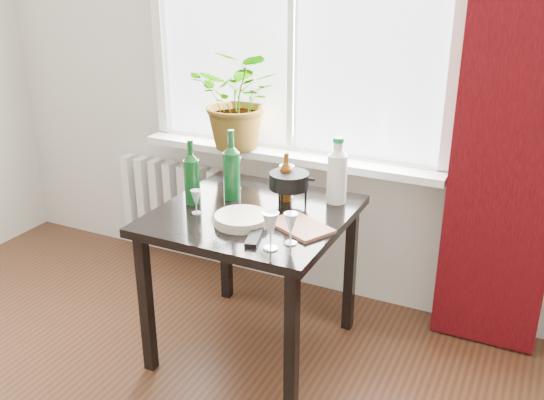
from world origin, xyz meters
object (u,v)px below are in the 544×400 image
at_px(wineglass_front_right, 271,231).
at_px(plate_stack, 242,219).
at_px(wineglass_front_left, 196,202).
at_px(bottle_amber, 286,177).
at_px(cleaning_bottle, 337,169).
at_px(tv_remote, 254,237).
at_px(cutting_board, 300,226).
at_px(table, 253,229).
at_px(potted_plant, 240,99).
at_px(wineglass_back_center, 287,182).
at_px(wine_bottle_left, 192,172).
at_px(fondue_pot, 289,188).
at_px(radiator, 179,206).
at_px(wine_bottle_right, 232,164).
at_px(wineglass_far_right, 291,228).
at_px(wineglass_back_left, 234,173).

height_order(wineglass_front_right, plate_stack, wineglass_front_right).
bearing_deg(plate_stack, wineglass_front_left, 178.67).
xyz_separation_m(bottle_amber, cleaning_bottle, (0.22, 0.08, 0.05)).
bearing_deg(tv_remote, cutting_board, 39.59).
xyz_separation_m(table, potted_plant, (-0.36, 0.55, 0.47)).
xyz_separation_m(table, cutting_board, (0.27, -0.07, 0.10)).
bearing_deg(wineglass_back_center, table, -108.40).
bearing_deg(table, wine_bottle_left, -173.44).
distance_m(cleaning_bottle, tv_remote, 0.58).
relative_size(table, tv_remote, 5.04).
bearing_deg(fondue_pot, plate_stack, -117.21).
bearing_deg(bottle_amber, cutting_board, -54.50).
distance_m(cleaning_bottle, wineglass_front_right, 0.59).
distance_m(radiator, wine_bottle_right, 1.02).
xyz_separation_m(bottle_amber, wineglass_far_right, (0.21, -0.42, -0.05)).
xyz_separation_m(radiator, wineglass_front_right, (1.09, -0.94, 0.44)).
bearing_deg(tv_remote, wineglass_far_right, -5.88).
relative_size(wine_bottle_right, wineglass_back_left, 2.03).
relative_size(wineglass_back_center, fondue_pot, 0.79).
height_order(bottle_amber, plate_stack, bottle_amber).
xyz_separation_m(wine_bottle_left, wineglass_back_center, (0.37, 0.25, -0.07)).
distance_m(potted_plant, wineglass_front_left, 0.76).
relative_size(wine_bottle_left, fondue_pot, 1.46).
relative_size(cleaning_bottle, cutting_board, 1.22).
distance_m(radiator, plate_stack, 1.22).
xyz_separation_m(wine_bottle_right, cleaning_bottle, (0.47, 0.18, -0.01)).
distance_m(wineglass_front_right, wineglass_back_left, 0.69).
relative_size(cleaning_bottle, wineglass_back_center, 1.94).
bearing_deg(cleaning_bottle, bottle_amber, -159.85).
distance_m(cleaning_bottle, wineglass_front_left, 0.67).
relative_size(potted_plant, cutting_board, 2.01).
xyz_separation_m(table, wine_bottle_left, (-0.30, -0.03, 0.25)).
bearing_deg(wine_bottle_right, radiator, 142.30).
relative_size(wine_bottle_right, cleaning_bottle, 1.05).
bearing_deg(fondue_pot, wineglass_far_right, -77.24).
distance_m(fondue_pot, cutting_board, 0.31).
xyz_separation_m(wineglass_front_right, wineglass_back_center, (-0.17, 0.53, 0.00)).
height_order(radiator, wineglass_front_right, wineglass_front_right).
bearing_deg(wineglass_far_right, table, 141.82).
distance_m(wine_bottle_left, bottle_amber, 0.44).
bearing_deg(bottle_amber, wine_bottle_left, -149.31).
bearing_deg(bottle_amber, wineglass_back_center, 108.12).
relative_size(cleaning_bottle, wineglass_far_right, 2.40).
relative_size(wine_bottle_left, wineglass_back_left, 1.85).
xyz_separation_m(plate_stack, tv_remote, (0.12, -0.12, -0.01)).
bearing_deg(plate_stack, wineglass_front_right, -37.32).
relative_size(cleaning_bottle, tv_remote, 1.95).
relative_size(wineglass_back_left, tv_remote, 1.01).
relative_size(radiator, wineglass_back_left, 4.70).
height_order(table, wineglass_front_left, wineglass_front_left).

